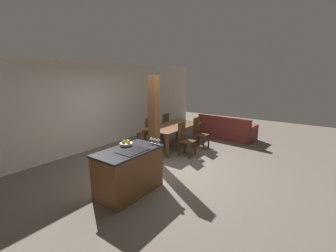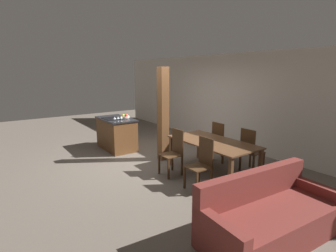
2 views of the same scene
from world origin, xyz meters
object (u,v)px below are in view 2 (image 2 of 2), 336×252
Objects in this scene: timber_post at (163,114)px; wine_glass_far at (121,117)px; dining_table at (212,145)px; dining_chair_far_right at (250,150)px; fruit_bowl at (125,116)px; dining_chair_far_left at (221,141)px; wine_glass_near at (115,118)px; dining_chair_near_right at (201,163)px; wine_glass_middle at (118,118)px; dining_chair_near_left at (174,151)px; couch at (270,218)px; kitchen_island at (116,134)px.

wine_glass_far is at bearing -143.53° from timber_post.
wine_glass_far is 0.07× the size of dining_table.
fruit_bowl is at bearing 24.47° from dining_chair_far_right.
fruit_bowl is at bearing 32.21° from dining_chair_far_left.
wine_glass_near is 2.65m from dining_table.
dining_chair_near_right is at bearing 10.44° from wine_glass_near.
wine_glass_near and wine_glass_middle have the same top height.
wine_glass_near is at bearing -49.83° from fruit_bowl.
wine_glass_near is at bearing -90.00° from wine_glass_far.
timber_post is (-0.94, 0.37, 0.65)m from dining_chair_near_left.
wine_glass_middle is 0.07× the size of couch.
dining_table is 0.86m from dining_chair_near_right.
dining_chair_far_left is (-0.44, 0.72, -0.13)m from dining_table.
wine_glass_middle is 0.06× the size of timber_post.
dining_table is (2.74, 0.73, -0.31)m from fruit_bowl.
couch is (2.54, -1.72, -0.22)m from dining_chair_far_left.
dining_chair_far_left reaches higher than kitchen_island.
timber_post reaches higher than kitchen_island.
dining_chair_near_left is 1.69m from dining_chair_far_right.
timber_post reaches higher than fruit_bowl.
dining_chair_near_right is at bearing 85.12° from couch.
wine_glass_far reaches higher than couch.
dining_chair_far_right is at bearing -180.00° from dining_chair_far_left.
wine_glass_far is 2.82m from dining_chair_near_right.
dining_chair_far_right is at bearing 58.52° from dining_table.
dining_chair_far_left is 1.57m from timber_post.
wine_glass_near reaches higher than fruit_bowl.
wine_glass_far is at bearing 90.00° from wine_glass_middle.
dining_chair_far_left is at bearing 48.70° from timber_post.
couch is (4.41, 0.05, -0.73)m from wine_glass_far.
dining_chair_near_left is (1.87, 0.41, -0.51)m from wine_glass_middle.
dining_chair_far_left is (1.87, 1.95, -0.51)m from wine_glass_near.
fruit_bowl is at bearing -179.89° from dining_chair_near_right.
timber_post reaches higher than dining_chair_near_left.
timber_post is at bearing 40.04° from wine_glass_middle.
dining_chair_near_right reaches higher than kitchen_island.
wine_glass_near is 2.01m from dining_chair_near_left.
wine_glass_middle reaches higher than dining_table.
wine_glass_middle is 0.07× the size of dining_table.
dining_chair_far_right reaches higher than couch.
timber_post reaches higher than wine_glass_middle.
wine_glass_far is 1.17m from timber_post.
timber_post reaches higher than dining_chair_near_right.
couch is at bearing 1.81° from wine_glass_middle.
kitchen_island is 3.05m from dining_table.
dining_chair_near_left is at bearing 5.05° from kitchen_island.
wine_glass_middle is at bearing 33.94° from dining_chair_far_right.
fruit_bowl is at bearing 136.10° from wine_glass_middle.
fruit_bowl is 0.66m from wine_glass_near.
dining_chair_near_left reaches higher than kitchen_island.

